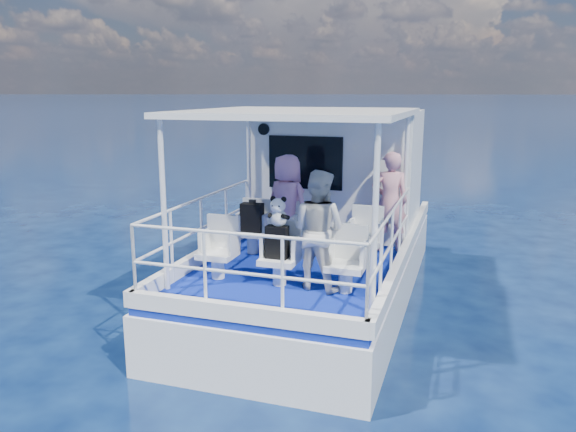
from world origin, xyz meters
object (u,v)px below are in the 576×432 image
object	(u,v)px
backpack_center	(277,242)
passenger_port_fwd	(287,204)
panda	(278,211)
passenger_stbd_aft	(318,230)

from	to	relation	value
backpack_center	passenger_port_fwd	bearing A→B (deg)	103.46
panda	backpack_center	bearing A→B (deg)	-142.29
passenger_port_fwd	passenger_stbd_aft	world-z (taller)	passenger_port_fwd
passenger_port_fwd	backpack_center	size ratio (longest dim) A/B	3.65
panda	passenger_stbd_aft	bearing A→B (deg)	8.10
passenger_stbd_aft	backpack_center	xyz separation A→B (m)	(-0.53, -0.09, -0.19)
passenger_stbd_aft	backpack_center	bearing A→B (deg)	23.35
backpack_center	panda	xyz separation A→B (m)	(0.02, 0.01, 0.41)
passenger_port_fwd	backpack_center	xyz separation A→B (m)	(0.37, -1.55, -0.19)
passenger_port_fwd	backpack_center	distance (m)	1.61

